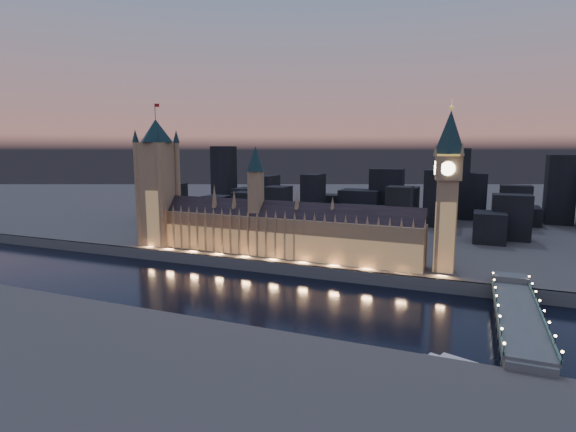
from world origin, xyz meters
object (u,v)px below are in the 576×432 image
at_px(palace_of_westminster, 280,230).
at_px(river_boat, 467,370).
at_px(westminster_bridge, 517,317).
at_px(elizabeth_tower, 448,177).
at_px(victoria_tower, 158,176).

height_order(palace_of_westminster, river_boat, palace_of_westminster).
bearing_deg(westminster_bridge, elizabeth_tower, 119.22).
xyz_separation_m(elizabeth_tower, river_boat, (15.79, -119.92, -65.13)).
bearing_deg(westminster_bridge, victoria_tower, 165.60).
relative_size(palace_of_westminster, elizabeth_tower, 1.92).
relative_size(elizabeth_tower, westminster_bridge, 0.93).
bearing_deg(palace_of_westminster, elizabeth_tower, 0.10).
distance_m(victoria_tower, elizabeth_tower, 218.03).
distance_m(victoria_tower, westminster_bridge, 268.93).
bearing_deg(elizabeth_tower, westminster_bridge, -60.78).
xyz_separation_m(westminster_bridge, river_boat, (-20.77, -54.55, -4.43)).
bearing_deg(westminster_bridge, palace_of_westminster, 156.32).
distance_m(palace_of_westminster, river_boat, 176.89).
relative_size(westminster_bridge, river_boat, 2.90).
xyz_separation_m(victoria_tower, elizabeth_tower, (218.00, 0.00, 3.73)).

